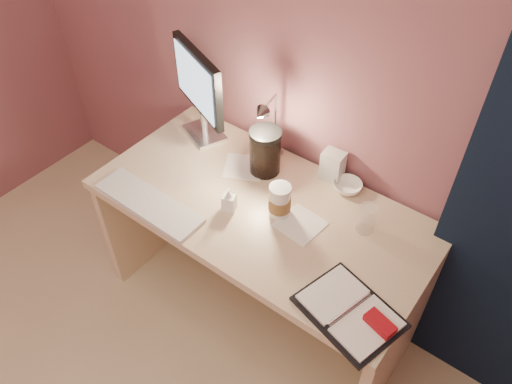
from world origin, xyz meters
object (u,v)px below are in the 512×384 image
Objects in this scene: clear_cup at (367,219)px; product_box at (333,166)px; monitor at (201,87)px; keyboard at (149,203)px; coffee_cup at (280,201)px; lotion_bottle at (229,199)px; desk_lamp at (261,124)px; planner at (352,312)px; bowl at (347,187)px; desk at (271,231)px; dark_jar at (265,153)px.

product_box reaches higher than clear_cup.
keyboard is (0.13, -0.49, -0.25)m from monitor.
clear_cup is (0.31, 0.13, -0.01)m from coffee_cup.
desk_lamp is at bearing 103.27° from lotion_bottle.
lotion_bottle reaches higher than planner.
lotion_bottle is at bearing 33.85° from keyboard.
monitor is 3.81× the size of lotion_bottle.
keyboard is at bearing -136.61° from bowl.
bowl is (-0.31, 0.52, 0.01)m from planner.
lotion_bottle is 0.34× the size of desk_lamp.
bowl is (0.23, 0.21, 0.24)m from desk.
monitor is at bearing 170.11° from desk_lamp.
coffee_cup is 1.18× the size of bowl.
desk is 12.23× the size of lotion_bottle.
desk is at bearing -123.58° from product_box.
keyboard is 0.82m from bowl.
desk_lamp reaches higher than dark_jar.
clear_cup is at bearing -4.91° from dark_jar.
product_box is 0.35m from desk_lamp.
desk_lamp is at bearing 163.15° from planner.
clear_cup is 0.99× the size of bowl.
desk_lamp reaches higher than lotion_bottle.
planner is 0.78m from dark_jar.
coffee_cup is at bearing -38.19° from desk.
desk_lamp reaches higher than planner.
planner is (0.54, -0.30, 0.24)m from desk.
product_box is 0.41× the size of desk_lamp.
dark_jar is at bearing 62.28° from keyboard.
bowl is at bearing -18.09° from product_box.
lotion_bottle is (-0.63, 0.13, 0.04)m from planner.
keyboard is 0.56m from desk_lamp.
monitor is 1.30× the size of desk_lamp.
keyboard is at bearing -133.62° from product_box.
coffee_cup reaches higher than desk.
dark_jar is at bearing 163.25° from planner.
desk is 0.40m from product_box.
desk is at bearing -49.75° from desk_lamp.
bowl is at bearing 44.13° from keyboard.
product_box reaches higher than keyboard.
coffee_cup is at bearing -48.93° from desk_lamp.
planner is at bearing -26.94° from coffee_cup.
coffee_cup reaches higher than bowl.
desk is 0.34m from lotion_bottle.
coffee_cup is (0.08, -0.07, 0.29)m from desk.
product_box reaches higher than desk.
monitor is 0.57m from keyboard.
desk is 0.31m from coffee_cup.
dark_jar is at bearing -162.96° from bowl.
clear_cup is 0.36× the size of desk_lamp.
clear_cup is at bearing 9.08° from desk.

